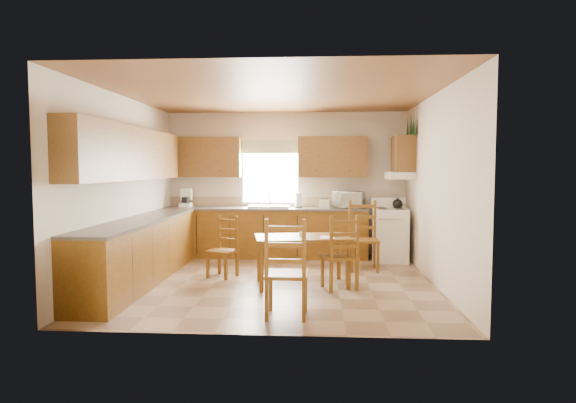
# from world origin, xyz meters

# --- Properties ---
(floor) EXTENTS (4.50, 4.50, 0.00)m
(floor) POSITION_xyz_m (0.00, 0.00, 0.00)
(floor) COLOR #8B6D4F
(floor) RESTS_ON ground
(ceiling) EXTENTS (4.50, 4.50, 0.00)m
(ceiling) POSITION_xyz_m (0.00, 0.00, 2.70)
(ceiling) COLOR brown
(ceiling) RESTS_ON floor
(wall_left) EXTENTS (4.50, 4.50, 0.00)m
(wall_left) POSITION_xyz_m (-2.25, 0.00, 1.35)
(wall_left) COLOR beige
(wall_left) RESTS_ON floor
(wall_right) EXTENTS (4.50, 4.50, 0.00)m
(wall_right) POSITION_xyz_m (2.25, 0.00, 1.35)
(wall_right) COLOR beige
(wall_right) RESTS_ON floor
(wall_back) EXTENTS (4.50, 4.50, 0.00)m
(wall_back) POSITION_xyz_m (0.00, 2.25, 1.35)
(wall_back) COLOR beige
(wall_back) RESTS_ON floor
(wall_front) EXTENTS (4.50, 4.50, 0.00)m
(wall_front) POSITION_xyz_m (0.00, -2.25, 1.35)
(wall_front) COLOR beige
(wall_front) RESTS_ON floor
(lower_cab_back) EXTENTS (3.75, 0.60, 0.88)m
(lower_cab_back) POSITION_xyz_m (-0.38, 1.95, 0.44)
(lower_cab_back) COLOR brown
(lower_cab_back) RESTS_ON floor
(lower_cab_left) EXTENTS (0.60, 3.60, 0.88)m
(lower_cab_left) POSITION_xyz_m (-1.95, -0.15, 0.44)
(lower_cab_left) COLOR brown
(lower_cab_left) RESTS_ON floor
(counter_back) EXTENTS (3.75, 0.63, 0.04)m
(counter_back) POSITION_xyz_m (-0.38, 1.95, 0.90)
(counter_back) COLOR #4F4741
(counter_back) RESTS_ON lower_cab_back
(counter_left) EXTENTS (0.63, 3.60, 0.04)m
(counter_left) POSITION_xyz_m (-1.95, -0.15, 0.90)
(counter_left) COLOR #4F4741
(counter_left) RESTS_ON lower_cab_left
(backsplash) EXTENTS (3.75, 0.01, 0.18)m
(backsplash) POSITION_xyz_m (-0.38, 2.24, 1.01)
(backsplash) COLOR #9B7F60
(backsplash) RESTS_ON counter_back
(upper_cab_back_left) EXTENTS (1.41, 0.33, 0.75)m
(upper_cab_back_left) POSITION_xyz_m (-1.55, 2.08, 1.85)
(upper_cab_back_left) COLOR brown
(upper_cab_back_left) RESTS_ON wall_back
(upper_cab_back_right) EXTENTS (1.25, 0.33, 0.75)m
(upper_cab_back_right) POSITION_xyz_m (0.86, 2.08, 1.85)
(upper_cab_back_right) COLOR brown
(upper_cab_back_right) RESTS_ON wall_back
(upper_cab_left) EXTENTS (0.33, 3.60, 0.75)m
(upper_cab_left) POSITION_xyz_m (-2.08, -0.15, 1.85)
(upper_cab_left) COLOR brown
(upper_cab_left) RESTS_ON wall_left
(upper_cab_stove) EXTENTS (0.33, 0.62, 0.62)m
(upper_cab_stove) POSITION_xyz_m (2.08, 1.65, 1.90)
(upper_cab_stove) COLOR brown
(upper_cab_stove) RESTS_ON wall_right
(range_hood) EXTENTS (0.44, 0.62, 0.12)m
(range_hood) POSITION_xyz_m (2.03, 1.65, 1.52)
(range_hood) COLOR silver
(range_hood) RESTS_ON wall_right
(window_frame) EXTENTS (1.13, 0.02, 1.18)m
(window_frame) POSITION_xyz_m (-0.30, 2.22, 1.55)
(window_frame) COLOR silver
(window_frame) RESTS_ON wall_back
(window_pane) EXTENTS (1.05, 0.01, 1.10)m
(window_pane) POSITION_xyz_m (-0.30, 2.21, 1.55)
(window_pane) COLOR white
(window_pane) RESTS_ON wall_back
(window_valance) EXTENTS (1.19, 0.01, 0.24)m
(window_valance) POSITION_xyz_m (-0.30, 2.19, 2.05)
(window_valance) COLOR #576F41
(window_valance) RESTS_ON wall_back
(sink_basin) EXTENTS (0.75, 0.45, 0.04)m
(sink_basin) POSITION_xyz_m (-0.30, 1.95, 0.94)
(sink_basin) COLOR silver
(sink_basin) RESTS_ON counter_back
(pine_decal_a) EXTENTS (0.22, 0.22, 0.36)m
(pine_decal_a) POSITION_xyz_m (2.21, 1.33, 2.38)
(pine_decal_a) COLOR #144020
(pine_decal_a) RESTS_ON wall_right
(pine_decal_b) EXTENTS (0.22, 0.22, 0.36)m
(pine_decal_b) POSITION_xyz_m (2.21, 1.65, 2.42)
(pine_decal_b) COLOR #144020
(pine_decal_b) RESTS_ON wall_right
(pine_decal_c) EXTENTS (0.22, 0.22, 0.36)m
(pine_decal_c) POSITION_xyz_m (2.21, 1.97, 2.38)
(pine_decal_c) COLOR #144020
(pine_decal_c) RESTS_ON wall_right
(stove) EXTENTS (0.68, 0.70, 0.92)m
(stove) POSITION_xyz_m (1.88, 1.68, 0.46)
(stove) COLOR silver
(stove) RESTS_ON floor
(coffeemaker) EXTENTS (0.26, 0.29, 0.34)m
(coffeemaker) POSITION_xyz_m (-1.88, 1.99, 1.09)
(coffeemaker) COLOR silver
(coffeemaker) RESTS_ON counter_back
(paper_towel) EXTENTS (0.14, 0.14, 0.27)m
(paper_towel) POSITION_xyz_m (0.24, 1.99, 1.05)
(paper_towel) COLOR white
(paper_towel) RESTS_ON counter_back
(toaster) EXTENTS (0.20, 0.14, 0.16)m
(toaster) POSITION_xyz_m (0.72, 1.94, 1.00)
(toaster) COLOR silver
(toaster) RESTS_ON counter_back
(microwave) EXTENTS (0.57, 0.47, 0.30)m
(microwave) POSITION_xyz_m (1.16, 1.95, 1.07)
(microwave) COLOR silver
(microwave) RESTS_ON counter_back
(dining_table) EXTENTS (1.41, 0.95, 0.70)m
(dining_table) POSITION_xyz_m (0.38, -0.20, 0.35)
(dining_table) COLOR brown
(dining_table) RESTS_ON floor
(chair_near_left) EXTENTS (0.47, 0.45, 1.10)m
(chair_near_left) POSITION_xyz_m (0.25, -1.63, 0.55)
(chair_near_left) COLOR brown
(chair_near_left) RESTS_ON floor
(chair_near_right) EXTENTS (0.53, 0.52, 1.02)m
(chair_near_right) POSITION_xyz_m (0.89, -0.37, 0.51)
(chair_near_right) COLOR brown
(chair_near_right) RESTS_ON floor
(chair_far_left) EXTENTS (0.50, 0.49, 0.91)m
(chair_far_left) POSITION_xyz_m (-0.84, 0.26, 0.46)
(chair_far_left) COLOR brown
(chair_far_left) RESTS_ON floor
(chair_far_right) EXTENTS (0.48, 0.46, 1.11)m
(chair_far_right) POSITION_xyz_m (1.34, 0.88, 0.56)
(chair_far_right) COLOR brown
(chair_far_right) RESTS_ON floor
(table_paper) EXTENTS (0.21, 0.27, 0.00)m
(table_paper) POSITION_xyz_m (0.73, -0.28, 0.70)
(table_paper) COLOR white
(table_paper) RESTS_ON dining_table
(table_card) EXTENTS (0.08, 0.05, 0.11)m
(table_card) POSITION_xyz_m (0.38, -0.17, 0.75)
(table_card) COLOR white
(table_card) RESTS_ON dining_table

